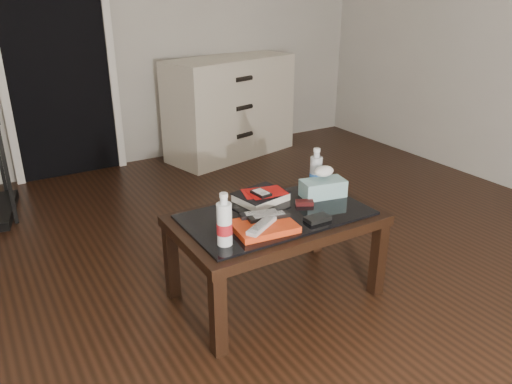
# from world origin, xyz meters

# --- Properties ---
(ground) EXTENTS (5.00, 5.00, 0.00)m
(ground) POSITION_xyz_m (0.00, 0.00, 0.00)
(ground) COLOR black
(ground) RESTS_ON ground
(doorway) EXTENTS (0.90, 0.08, 2.07)m
(doorway) POSITION_xyz_m (-0.40, 2.47, 1.02)
(doorway) COLOR black
(doorway) RESTS_ON ground
(coffee_table) EXTENTS (1.00, 0.60, 0.46)m
(coffee_table) POSITION_xyz_m (0.10, 0.06, 0.40)
(coffee_table) COLOR black
(coffee_table) RESTS_ON ground
(dresser) EXTENTS (1.28, 0.77, 0.90)m
(dresser) POSITION_xyz_m (1.01, 2.23, 0.45)
(dresser) COLOR beige
(dresser) RESTS_ON ground
(magazines) EXTENTS (0.30, 0.24, 0.03)m
(magazines) POSITION_xyz_m (-0.04, -0.05, 0.48)
(magazines) COLOR red
(magazines) RESTS_ON coffee_table
(remote_silver) EXTENTS (0.20, 0.14, 0.02)m
(remote_silver) POSITION_xyz_m (-0.07, -0.08, 0.50)
(remote_silver) COLOR #B0AFB4
(remote_silver) RESTS_ON magazines
(remote_black_front) EXTENTS (0.21, 0.08, 0.02)m
(remote_black_front) POSITION_xyz_m (0.01, -0.02, 0.50)
(remote_black_front) COLOR black
(remote_black_front) RESTS_ON magazines
(remote_black_back) EXTENTS (0.21, 0.10, 0.02)m
(remote_black_back) POSITION_xyz_m (-0.01, 0.02, 0.50)
(remote_black_back) COLOR black
(remote_black_back) RESTS_ON magazines
(textbook) EXTENTS (0.28, 0.24, 0.05)m
(textbook) POSITION_xyz_m (0.12, 0.23, 0.48)
(textbook) COLOR black
(textbook) RESTS_ON coffee_table
(dvd_mailers) EXTENTS (0.22, 0.18, 0.01)m
(dvd_mailers) POSITION_xyz_m (0.12, 0.23, 0.51)
(dvd_mailers) COLOR #AC0D0B
(dvd_mailers) RESTS_ON textbook
(ipod) EXTENTS (0.07, 0.11, 0.02)m
(ipod) POSITION_xyz_m (0.10, 0.20, 0.52)
(ipod) COLOR black
(ipod) RESTS_ON dvd_mailers
(flip_phone) EXTENTS (0.10, 0.09, 0.02)m
(flip_phone) POSITION_xyz_m (0.28, 0.07, 0.47)
(flip_phone) COLOR black
(flip_phone) RESTS_ON coffee_table
(wallet) EXTENTS (0.12, 0.07, 0.02)m
(wallet) POSITION_xyz_m (0.23, -0.11, 0.47)
(wallet) COLOR black
(wallet) RESTS_ON coffee_table
(water_bottle_left) EXTENTS (0.07, 0.07, 0.24)m
(water_bottle_left) POSITION_xyz_m (-0.26, -0.09, 0.58)
(water_bottle_left) COLOR silver
(water_bottle_left) RESTS_ON coffee_table
(water_bottle_right) EXTENTS (0.07, 0.07, 0.24)m
(water_bottle_right) POSITION_xyz_m (0.44, 0.20, 0.58)
(water_bottle_right) COLOR #B6BBC1
(water_bottle_right) RESTS_ON coffee_table
(tissue_box) EXTENTS (0.25, 0.16, 0.09)m
(tissue_box) POSITION_xyz_m (0.43, 0.12, 0.51)
(tissue_box) COLOR teal
(tissue_box) RESTS_ON coffee_table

